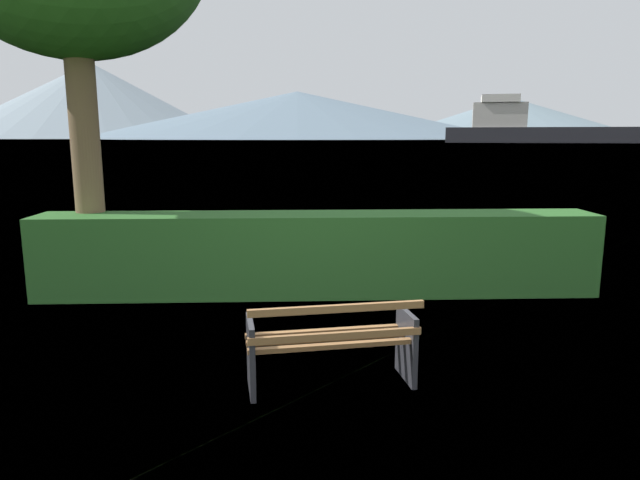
# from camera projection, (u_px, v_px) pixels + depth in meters

# --- Properties ---
(ground_plane) EXTENTS (1400.00, 1400.00, 0.00)m
(ground_plane) POSITION_uv_depth(u_px,v_px,m) (330.00, 383.00, 5.28)
(ground_plane) COLOR #567A38
(water_surface) EXTENTS (620.00, 620.00, 0.00)m
(water_surface) POSITION_uv_depth(u_px,v_px,m) (298.00, 140.00, 305.88)
(water_surface) COLOR #6B8EA3
(water_surface) RESTS_ON ground_plane
(park_bench) EXTENTS (1.62, 0.78, 0.87)m
(park_bench) POSITION_uv_depth(u_px,v_px,m) (331.00, 343.00, 5.15)
(park_bench) COLOR olive
(park_bench) RESTS_ON ground_plane
(hedge_row) EXTENTS (8.11, 0.85, 1.19)m
(hedge_row) POSITION_uv_depth(u_px,v_px,m) (318.00, 254.00, 8.23)
(hedge_row) COLOR #285B23
(hedge_row) RESTS_ON ground_plane
(cargo_ship_large) EXTENTS (100.31, 40.29, 16.52)m
(cargo_ship_large) POSITION_uv_depth(u_px,v_px,m) (572.00, 129.00, 192.84)
(cargo_ship_large) COLOR #232328
(cargo_ship_large) RESTS_ON water_surface
(distant_hills) EXTENTS (695.44, 400.01, 75.12)m
(distant_hills) POSITION_uv_depth(u_px,v_px,m) (255.00, 110.00, 554.03)
(distant_hills) COLOR gray
(distant_hills) RESTS_ON ground_plane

